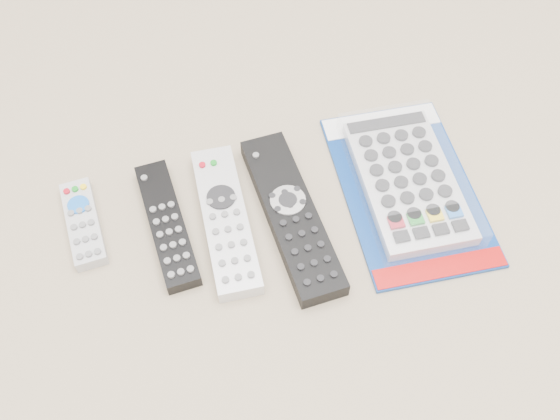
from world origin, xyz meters
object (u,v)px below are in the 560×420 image
object	(u,v)px
remote_silver_dvd	(225,220)
jumbo_remote_packaged	(408,180)
remote_small_grey	(83,223)
remote_large_black	(291,214)
remote_slim_black	(167,224)

from	to	relation	value
remote_silver_dvd	jumbo_remote_packaged	distance (m)	0.25
remote_small_grey	remote_large_black	distance (m)	0.27
remote_silver_dvd	remote_small_grey	bearing A→B (deg)	168.27
remote_silver_dvd	jumbo_remote_packaged	xyz separation A→B (m)	(0.25, -0.01, 0.00)
remote_slim_black	jumbo_remote_packaged	size ratio (longest dim) A/B	0.66
remote_small_grey	remote_slim_black	bearing A→B (deg)	-20.79
remote_slim_black	jumbo_remote_packaged	bearing A→B (deg)	-7.16
remote_silver_dvd	jumbo_remote_packaged	size ratio (longest dim) A/B	0.76
remote_small_grey	remote_silver_dvd	xyz separation A→B (m)	(0.18, -0.05, 0.00)
remote_large_black	jumbo_remote_packaged	world-z (taller)	jumbo_remote_packaged
remote_silver_dvd	remote_large_black	xyz separation A→B (m)	(0.08, -0.02, 0.00)
remote_small_grey	remote_large_black	bearing A→B (deg)	-17.17
remote_large_black	remote_silver_dvd	bearing A→B (deg)	166.31
remote_silver_dvd	remote_large_black	distance (m)	0.09
remote_slim_black	remote_silver_dvd	size ratio (longest dim) A/B	0.86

